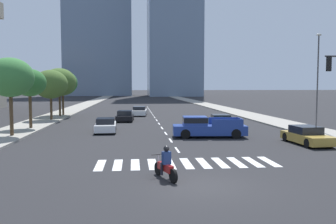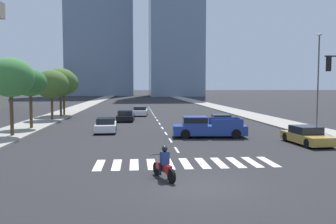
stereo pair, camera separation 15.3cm
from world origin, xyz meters
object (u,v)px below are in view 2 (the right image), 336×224
(sedan_gold_0, at_px, (307,136))
(street_tree_nearest, at_px, (11,78))
(street_tree_second, at_px, (30,83))
(street_tree_fourth, at_px, (60,82))
(sedan_white_2, at_px, (106,125))
(pickup_truck, at_px, (206,127))
(street_tree_fifth, at_px, (64,83))
(sedan_green_1, at_px, (221,122))
(sedan_white_3, at_px, (140,111))
(street_lamp_east, at_px, (318,75))
(street_tree_third, at_px, (51,84))
(motorcycle_lead, at_px, (164,166))
(sedan_black_4, at_px, (126,116))

(sedan_gold_0, relative_size, street_tree_nearest, 0.72)
(street_tree_second, xyz_separation_m, street_tree_fourth, (0.00, 13.41, 0.23))
(sedan_white_2, xyz_separation_m, street_tree_second, (-7.21, 2.63, 3.81))
(pickup_truck, bearing_deg, street_tree_fourth, -48.21)
(street_tree_fifth, bearing_deg, street_tree_nearest, -90.00)
(pickup_truck, xyz_separation_m, street_tree_nearest, (-15.42, 1.52, 3.94))
(sedan_green_1, relative_size, sedan_white_3, 0.93)
(street_tree_second, bearing_deg, sedan_green_1, -1.03)
(street_lamp_east, bearing_deg, street_tree_fourth, 145.75)
(pickup_truck, xyz_separation_m, sedan_green_1, (2.86, 6.42, -0.22))
(street_tree_third, bearing_deg, motorcycle_lead, -68.18)
(street_lamp_east, xyz_separation_m, street_tree_second, (-26.01, 4.30, -0.65))
(sedan_gold_0, height_order, sedan_black_4, sedan_gold_0)
(street_tree_fourth, bearing_deg, sedan_gold_0, -47.93)
(street_tree_fourth, distance_m, street_tree_fifth, 2.15)
(street_tree_fourth, bearing_deg, street_tree_nearest, -90.00)
(street_lamp_east, relative_size, street_tree_third, 1.46)
(sedan_black_4, distance_m, street_tree_fifth, 12.78)
(street_tree_second, bearing_deg, street_tree_nearest, -90.00)
(sedan_black_4, xyz_separation_m, street_tree_third, (-8.70, 1.37, 3.74))
(sedan_white_3, bearing_deg, sedan_gold_0, -152.10)
(motorcycle_lead, relative_size, sedan_white_2, 0.45)
(street_lamp_east, bearing_deg, pickup_truck, -166.97)
(sedan_gold_0, height_order, sedan_green_1, sedan_green_1)
(sedan_gold_0, distance_m, street_tree_nearest, 22.89)
(street_tree_fourth, bearing_deg, street_tree_third, -90.00)
(sedan_white_3, bearing_deg, street_tree_third, 126.31)
(street_tree_nearest, height_order, street_tree_second, street_tree_nearest)
(sedan_black_4, distance_m, street_tree_third, 9.56)
(street_tree_nearest, bearing_deg, sedan_green_1, 15.02)
(sedan_black_4, relative_size, street_tree_third, 0.73)
(motorcycle_lead, relative_size, sedan_white_3, 0.42)
(street_tree_fourth, bearing_deg, pickup_truck, -52.60)
(pickup_truck, xyz_separation_m, street_tree_third, (-15.42, 15.22, 3.50))
(sedan_green_1, bearing_deg, sedan_white_3, -149.58)
(pickup_truck, bearing_deg, sedan_black_4, -59.71)
(pickup_truck, relative_size, sedan_green_1, 1.32)
(street_tree_third, distance_m, street_tree_fifth, 7.10)
(sedan_black_4, distance_m, street_tree_second, 11.85)
(motorcycle_lead, relative_size, pickup_truck, 0.34)
(sedan_black_4, bearing_deg, pickup_truck, -151.18)
(street_tree_fourth, bearing_deg, motorcycle_lead, -71.24)
(street_lamp_east, xyz_separation_m, street_tree_third, (-26.01, 12.76, -0.73))
(motorcycle_lead, relative_size, sedan_gold_0, 0.45)
(sedan_gold_0, height_order, sedan_white_3, sedan_white_3)
(street_tree_second, height_order, street_tree_fourth, street_tree_fourth)
(street_lamp_east, xyz_separation_m, street_tree_fourth, (-26.01, 17.71, -0.42))
(sedan_black_4, bearing_deg, street_lamp_east, -120.42)
(sedan_white_2, bearing_deg, street_tree_fifth, 19.46)
(pickup_truck, height_order, street_tree_fifth, street_tree_fifth)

